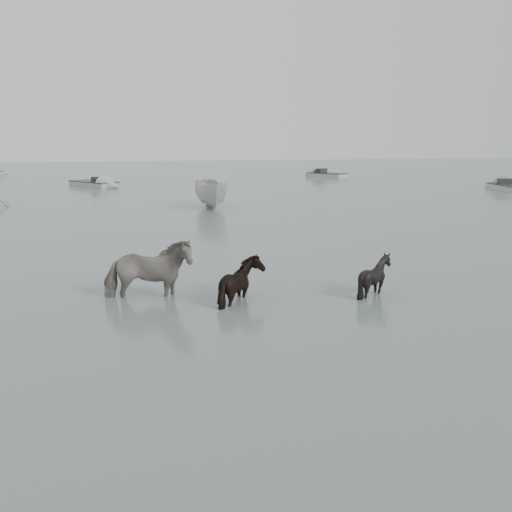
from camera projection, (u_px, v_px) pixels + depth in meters
name	position (u px, v px, depth m)	size (l,w,h in m)	color
ground	(226.00, 308.00, 12.54)	(140.00, 140.00, 0.00)	#546460
pony_pinto	(147.00, 261.00, 13.15)	(0.95, 2.08, 1.75)	black
pony_dark	(242.00, 273.00, 12.94)	(1.34, 1.14, 1.35)	black
pony_black	(375.00, 271.00, 13.51)	(0.94, 1.06, 1.17)	black
boat_small	(212.00, 192.00, 29.45)	(1.56, 4.16, 1.61)	#BABBB6
skiff_port	(512.00, 185.00, 38.43)	(5.60, 1.60, 0.75)	#A8ABA8
skiff_mid	(94.00, 181.00, 41.31)	(5.68, 1.60, 0.75)	#9EA09E
skiff_star	(327.00, 173.00, 50.10)	(4.70, 1.60, 0.75)	#A7A7A3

